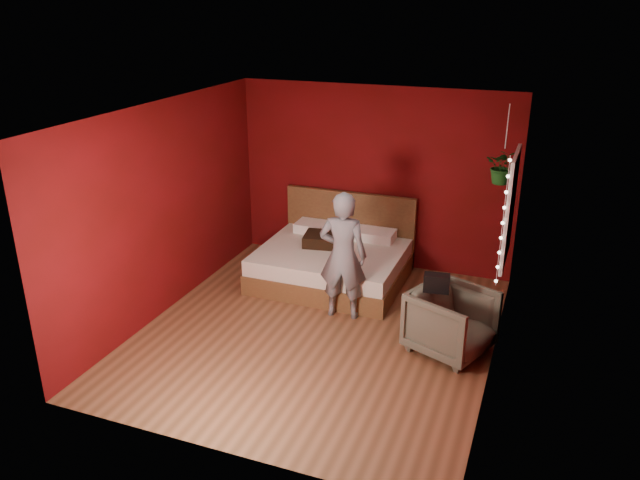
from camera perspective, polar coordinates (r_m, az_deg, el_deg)
The scene contains 10 objects.
floor at distance 7.49m, azimuth -0.20°, elevation -8.37°, with size 4.50×4.50×0.00m, color brown.
room_walls at distance 6.81m, azimuth -0.21°, elevation 3.97°, with size 4.04×4.54×2.62m.
window at distance 7.31m, azimuth 16.96°, elevation 2.79°, with size 0.05×0.97×1.27m.
fairy_lights at distance 6.82m, azimuth 16.36°, elevation 1.51°, with size 0.04×0.04×1.45m.
bed at distance 8.69m, azimuth 1.25°, elevation -1.89°, with size 1.95×1.66×1.07m.
person at distance 7.51m, azimuth 2.11°, elevation -1.44°, with size 0.59×0.38×1.61m, color slate.
armchair at distance 7.09m, azimuth 11.91°, elevation -7.31°, with size 0.79×0.82×0.74m, color #575645.
handbag at distance 6.84m, azimuth 10.61°, elevation -3.88°, with size 0.28×0.14×0.20m, color black.
throw_pillow at distance 8.66m, azimuth 0.05°, elevation 0.07°, with size 0.44×0.44×0.16m, color black.
hanging_plant at distance 7.57m, azimuth 16.39°, elevation 6.49°, with size 0.39×0.34×0.93m.
Camera 1 is at (2.34, -6.06, 3.73)m, focal length 35.00 mm.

